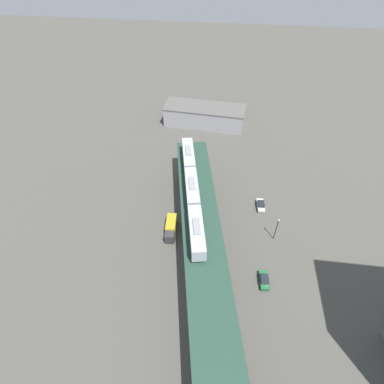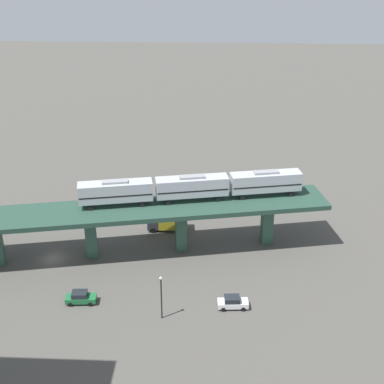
{
  "view_description": "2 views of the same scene",
  "coord_description": "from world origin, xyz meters",
  "px_view_note": "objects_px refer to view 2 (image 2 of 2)",
  "views": [
    {
      "loc": [
        0.27,
        -26.92,
        58.51
      ],
      "look_at": [
        -6.03,
        22.86,
        9.99
      ],
      "focal_mm": 28.0,
      "sensor_mm": 36.0,
      "label": 1
    },
    {
      "loc": [
        74.07,
        26.49,
        48.54
      ],
      "look_at": [
        -6.03,
        22.86,
        9.99
      ],
      "focal_mm": 50.0,
      "sensor_mm": 36.0,
      "label": 2
    }
  ],
  "objects_px": {
    "delivery_truck": "(168,221)",
    "subway_train": "(192,186)",
    "street_car_white": "(233,302)",
    "street_car_green": "(81,297)",
    "street_lamp": "(161,294)"
  },
  "relations": [
    {
      "from": "delivery_truck",
      "to": "subway_train",
      "type": "bearing_deg",
      "value": 44.65
    },
    {
      "from": "street_car_green",
      "to": "street_lamp",
      "type": "xyz_separation_m",
      "value": [
        2.92,
        12.17,
        3.17
      ]
    },
    {
      "from": "street_car_green",
      "to": "street_lamp",
      "type": "distance_m",
      "value": 12.91
    },
    {
      "from": "street_car_green",
      "to": "delivery_truck",
      "type": "xyz_separation_m",
      "value": [
        -22.0,
        10.93,
        0.82
      ]
    },
    {
      "from": "street_lamp",
      "to": "street_car_green",
      "type": "bearing_deg",
      "value": -103.5
    },
    {
      "from": "subway_train",
      "to": "street_lamp",
      "type": "xyz_separation_m",
      "value": [
        20.31,
        -3.31,
        -6.93
      ]
    },
    {
      "from": "delivery_truck",
      "to": "street_lamp",
      "type": "distance_m",
      "value": 25.07
    },
    {
      "from": "street_car_white",
      "to": "delivery_truck",
      "type": "relative_size",
      "value": 0.62
    },
    {
      "from": "street_car_white",
      "to": "street_lamp",
      "type": "xyz_separation_m",
      "value": [
        2.78,
        -9.96,
        3.17
      ]
    },
    {
      "from": "street_car_green",
      "to": "street_car_white",
      "type": "distance_m",
      "value": 22.14
    },
    {
      "from": "street_car_white",
      "to": "delivery_truck",
      "type": "bearing_deg",
      "value": -153.16
    },
    {
      "from": "delivery_truck",
      "to": "street_lamp",
      "type": "bearing_deg",
      "value": 2.86
    },
    {
      "from": "street_car_white",
      "to": "delivery_truck",
      "type": "distance_m",
      "value": 24.83
    },
    {
      "from": "subway_train",
      "to": "street_car_green",
      "type": "bearing_deg",
      "value": -41.69
    },
    {
      "from": "street_car_green",
      "to": "street_car_white",
      "type": "xyz_separation_m",
      "value": [
        0.14,
        22.14,
        0.0
      ]
    }
  ]
}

